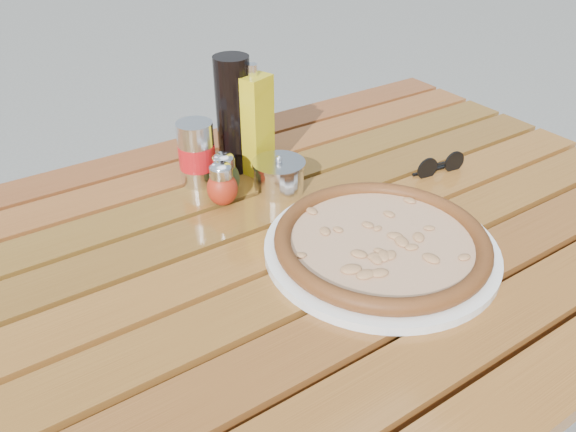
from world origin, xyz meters
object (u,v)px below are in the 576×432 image
soda_can (197,154)px  parmesan_tin (279,176)px  dark_bottle (234,115)px  olive_oil_cruet (254,124)px  plate (381,249)px  pizza (382,240)px  table (295,274)px  oregano_shaker (225,174)px  pepper_shaker (222,184)px  sunglasses (440,166)px

soda_can → parmesan_tin: (0.11, -0.11, -0.03)m
dark_bottle → olive_oil_cruet: size_ratio=1.05×
olive_oil_cruet → parmesan_tin: (-0.00, -0.09, -0.07)m
dark_bottle → olive_oil_cruet: 0.04m
plate → dark_bottle: bearing=97.2°
pizza → plate: bearing=-116.6°
table → pizza: 0.17m
table → oregano_shaker: size_ratio=17.07×
soda_can → dark_bottle: bearing=8.6°
plate → soda_can: (-0.13, 0.36, 0.05)m
soda_can → parmesan_tin: bearing=-45.6°
pepper_shaker → parmesan_tin: 0.11m
olive_oil_cruet → dark_bottle: bearing=128.0°
plate → parmesan_tin: parmesan_tin is taller
table → oregano_shaker: (-0.03, 0.19, 0.11)m
plate → sunglasses: bearing=26.2°
dark_bottle → parmesan_tin: size_ratio=2.01×
plate → pepper_shaker: (-0.13, 0.26, 0.03)m
pepper_shaker → oregano_shaker: size_ratio=1.00×
parmesan_tin → table: bearing=-113.3°
dark_bottle → pizza: bearing=-82.8°
parmesan_tin → soda_can: bearing=134.4°
plate → pizza: 0.02m
parmesan_tin → sunglasses: 0.32m
pizza → sunglasses: sunglasses is taller
pepper_shaker → parmesan_tin: pepper_shaker is taller
pepper_shaker → olive_oil_cruet: 0.15m
table → soda_can: (-0.05, 0.25, 0.13)m
plate → soda_can: soda_can is taller
oregano_shaker → olive_oil_cruet: (0.09, 0.04, 0.06)m
plate → sunglasses: 0.30m
table → olive_oil_cruet: olive_oil_cruet is taller
table → plate: 0.16m
pepper_shaker → dark_bottle: size_ratio=0.37×
table → soda_can: bearing=100.8°
dark_bottle → olive_oil_cruet: dark_bottle is taller
oregano_shaker → parmesan_tin: (0.09, -0.05, -0.01)m
pizza → parmesan_tin: bearing=96.3°
plate → pizza: size_ratio=0.93×
soda_can → olive_oil_cruet: olive_oil_cruet is taller
pizza → olive_oil_cruet: size_ratio=1.85×
table → dark_bottle: 0.32m
soda_can → sunglasses: (0.40, -0.23, -0.04)m
table → pepper_shaker: pepper_shaker is taller
oregano_shaker → soda_can: 0.07m
dark_bottle → parmesan_tin: bearing=-81.0°
oregano_shaker → olive_oil_cruet: 0.12m
pepper_shaker → dark_bottle: (0.09, 0.11, 0.07)m
sunglasses → plate: bearing=-145.8°
plate → pepper_shaker: pepper_shaker is taller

